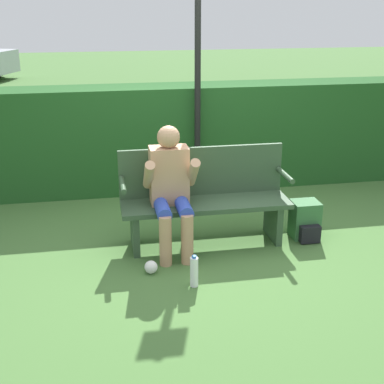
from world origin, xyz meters
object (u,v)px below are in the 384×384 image
at_px(park_bench, 204,197).
at_px(backpack, 305,221).
at_px(signpost, 198,62).
at_px(person_seated, 171,185).
at_px(water_bottle, 194,272).

relative_size(park_bench, backpack, 4.31).
height_order(backpack, signpost, signpost).
height_order(person_seated, water_bottle, person_seated).
relative_size(person_seated, water_bottle, 4.22).
xyz_separation_m(park_bench, signpost, (0.17, 1.25, 1.12)).
bearing_deg(person_seated, park_bench, 20.49).
height_order(backpack, water_bottle, backpack).
distance_m(park_bench, backpack, 1.04).
height_order(person_seated, backpack, person_seated).
distance_m(person_seated, backpack, 1.41).
bearing_deg(park_bench, person_seated, -159.51).
xyz_separation_m(water_bottle, signpost, (0.43, 2.10, 1.44)).
distance_m(person_seated, signpost, 1.74).
relative_size(person_seated, backpack, 3.15).
xyz_separation_m(backpack, signpost, (-0.82, 1.36, 1.40)).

